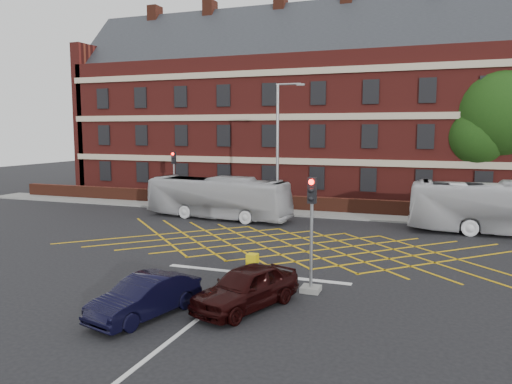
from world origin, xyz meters
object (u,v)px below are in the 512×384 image
(street_lamp, at_px, (278,175))
(deciduous_tree, at_px, (499,121))
(traffic_light_near, at_px, (311,245))
(utility_cabinet, at_px, (252,266))
(bus_left, at_px, (218,198))
(traffic_light_far, at_px, (174,184))
(car_maroon, at_px, (246,287))
(bus_right, at_px, (509,208))
(car_navy, at_px, (145,297))
(direction_signs, at_px, (155,190))

(street_lamp, bearing_deg, deciduous_tree, 35.63)
(traffic_light_near, bearing_deg, utility_cabinet, 162.22)
(street_lamp, relative_size, utility_cabinet, 8.83)
(bus_left, relative_size, deciduous_tree, 0.96)
(deciduous_tree, distance_m, street_lamp, 17.19)
(traffic_light_far, xyz_separation_m, utility_cabinet, (12.63, -16.04, -1.26))
(car_maroon, bearing_deg, utility_cabinet, 127.42)
(bus_left, relative_size, car_maroon, 2.41)
(traffic_light_far, bearing_deg, bus_right, -7.49)
(utility_cabinet, bearing_deg, bus_left, 120.25)
(deciduous_tree, xyz_separation_m, utility_cabinet, (-10.87, -22.02, -6.11))
(bus_right, bearing_deg, bus_left, 90.36)
(traffic_light_near, bearing_deg, car_navy, -136.02)
(car_navy, distance_m, traffic_light_near, 6.23)
(car_maroon, height_order, direction_signs, direction_signs)
(direction_signs, bearing_deg, traffic_light_far, 55.72)
(bus_right, xyz_separation_m, deciduous_tree, (0.07, 9.05, 5.08))
(traffic_light_near, xyz_separation_m, utility_cabinet, (-2.64, 0.85, -1.26))
(traffic_light_near, distance_m, traffic_light_far, 22.76)
(car_maroon, bearing_deg, deciduous_tree, 89.05)
(car_maroon, relative_size, utility_cabinet, 4.21)
(street_lamp, bearing_deg, direction_signs, 166.98)
(bus_right, bearing_deg, direction_signs, 83.57)
(bus_left, relative_size, traffic_light_near, 2.39)
(utility_cabinet, bearing_deg, car_maroon, -72.97)
(street_lamp, xyz_separation_m, direction_signs, (-10.74, 2.48, -1.68))
(street_lamp, relative_size, direction_signs, 4.04)
(direction_signs, distance_m, utility_cabinet, 20.01)
(bus_left, bearing_deg, bus_right, -80.86)
(bus_left, bearing_deg, utility_cabinet, -143.32)
(bus_left, relative_size, street_lamp, 1.15)
(traffic_light_near, bearing_deg, car_maroon, -124.12)
(bus_right, xyz_separation_m, direction_signs, (-24.34, 1.74, -0.16))
(car_navy, bearing_deg, deciduous_tree, 79.70)
(car_maroon, bearing_deg, street_lamp, 124.17)
(traffic_light_far, xyz_separation_m, direction_signs, (-0.91, -1.34, -0.39))
(bus_right, bearing_deg, car_maroon, 146.52)
(bus_right, height_order, utility_cabinet, bus_right)
(traffic_light_far, xyz_separation_m, street_lamp, (9.83, -3.83, 1.29))
(bus_right, relative_size, car_maroon, 2.61)
(deciduous_tree, xyz_separation_m, direction_signs, (-24.41, -7.32, -5.24))
(bus_left, xyz_separation_m, utility_cabinet, (7.07, -12.12, -0.92))
(car_maroon, height_order, deciduous_tree, deciduous_tree)
(utility_cabinet, bearing_deg, street_lamp, 102.91)
(bus_right, height_order, deciduous_tree, deciduous_tree)
(deciduous_tree, height_order, street_lamp, deciduous_tree)
(bus_right, bearing_deg, car_navy, 142.82)
(bus_left, height_order, deciduous_tree, deciduous_tree)
(traffic_light_far, bearing_deg, utility_cabinet, -51.80)
(bus_right, distance_m, car_maroon, 18.98)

